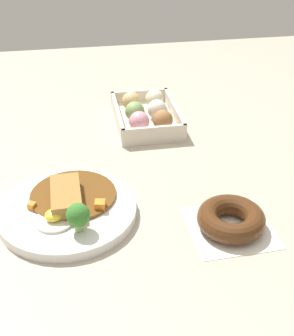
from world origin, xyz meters
The scene contains 4 objects.
ground_plane centered at (0.00, 0.00, 0.00)m, with size 1.60×1.60×0.00m, color #B2A893.
curry_plate centered at (-0.14, 0.09, 0.01)m, with size 0.24×0.24×0.07m.
donut_box centered at (0.19, -0.10, 0.02)m, with size 0.21×0.15×0.06m.
chocolate_ring_donut centered at (-0.22, -0.17, 0.02)m, with size 0.14×0.14×0.04m.
Camera 1 is at (-0.79, 0.07, 0.50)m, focal length 49.26 mm.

